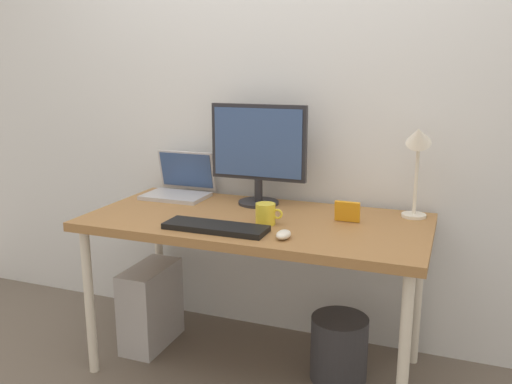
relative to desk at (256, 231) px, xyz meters
The scene contains 12 objects.
ground_plane 0.68m from the desk, ahead, with size 6.00×6.00×0.00m, color #665B51.
back_wall 0.75m from the desk, 90.00° to the left, with size 4.40×0.04×2.60m, color silver.
desk is the anchor object (origin of this frame).
monitor 0.42m from the desk, 108.20° to the left, with size 0.48×0.20×0.49m.
laptop 0.59m from the desk, 154.00° to the left, with size 0.32×0.27×0.23m.
desk_lamp 0.79m from the desk, 19.81° to the left, with size 0.11×0.16×0.44m.
keyboard 0.26m from the desk, 111.89° to the right, with size 0.44×0.14×0.02m, color black.
mouse 0.33m from the desk, 49.03° to the right, with size 0.06×0.09×0.03m, color silver.
coffee_mug 0.15m from the desk, 45.18° to the right, with size 0.12×0.09×0.09m.
photo_frame 0.42m from the desk, 11.56° to the left, with size 0.11×0.02×0.09m, color orange.
computer_tower 0.75m from the desk, behind, with size 0.18×0.36×0.42m, color #B2B2B7.
wastebasket 0.66m from the desk, ahead, with size 0.26×0.26×0.30m, color #333338.
Camera 1 is at (0.83, -2.18, 1.41)m, focal length 37.80 mm.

